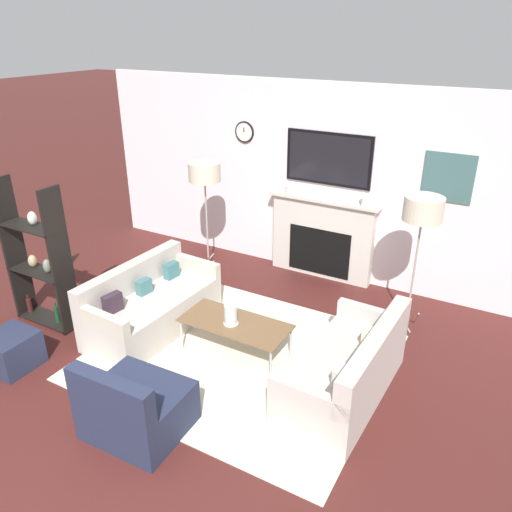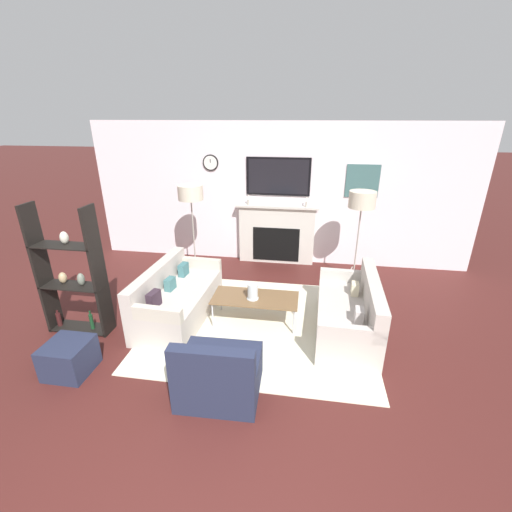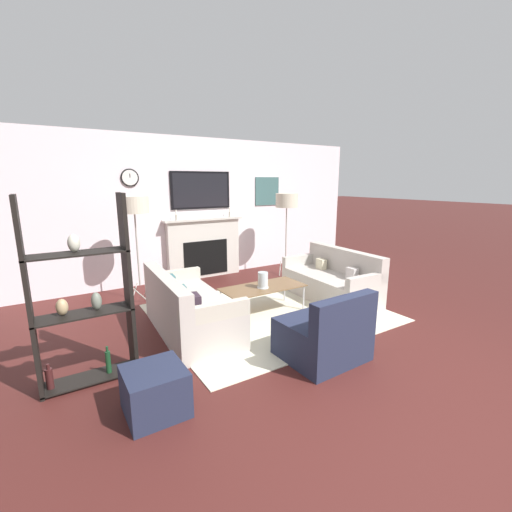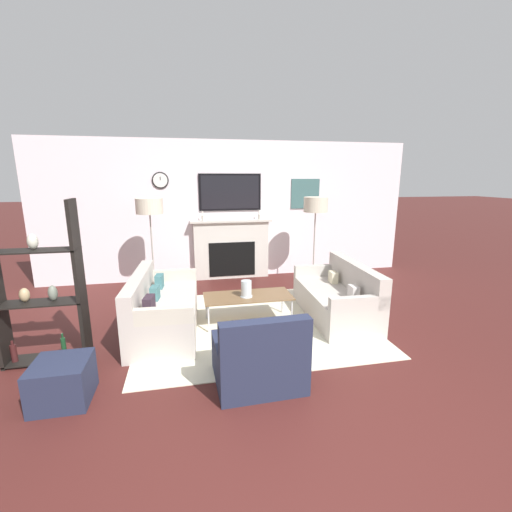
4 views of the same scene
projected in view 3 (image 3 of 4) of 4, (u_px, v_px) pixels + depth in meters
name	position (u px, v px, depth m)	size (l,w,h in m)	color
ground_plane	(431.00, 404.00, 2.95)	(60.00, 60.00, 0.00)	#481C19
fireplace_wall	(201.00, 215.00, 6.73)	(7.37, 0.28, 2.70)	white
area_rug	(269.00, 312.00, 5.01)	(3.08, 2.63, 0.01)	beige
couch_left	(189.00, 311.00, 4.31)	(0.87, 1.70, 0.78)	beige
couch_right	(332.00, 282.00, 5.59)	(0.83, 1.67, 0.79)	beige
armchair	(325.00, 335.00, 3.67)	(0.86, 0.76, 0.77)	#232841
coffee_table	(263.00, 288.00, 4.93)	(1.21, 0.55, 0.40)	brown
hurricane_candle	(263.00, 281.00, 4.86)	(0.17, 0.17, 0.23)	silver
floor_lamp_left	(134.00, 206.00, 5.21)	(0.44, 0.44, 1.67)	#9E998E
floor_lamp_right	(287.00, 201.00, 6.72)	(0.44, 0.44, 1.66)	#9E998E
shelf_unit	(82.00, 299.00, 3.14)	(0.86, 0.28, 1.79)	black
ottoman	(155.00, 391.00, 2.82)	(0.48, 0.48, 0.39)	#232841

